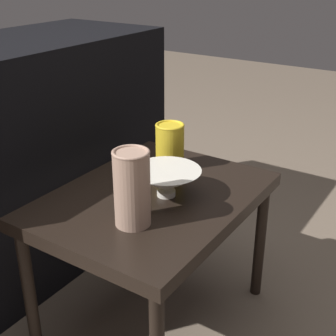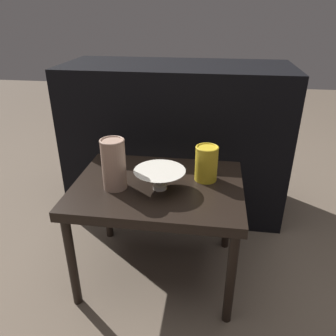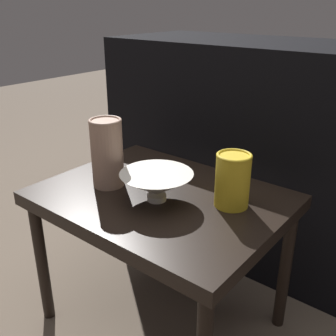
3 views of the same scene
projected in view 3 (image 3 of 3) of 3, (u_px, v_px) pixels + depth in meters
name	position (u px, v px, depth m)	size (l,w,h in m)	color
ground_plane	(162.00, 319.00, 1.30)	(8.00, 8.00, 0.00)	#6B5B4C
table	(161.00, 210.00, 1.14)	(0.68, 0.52, 0.46)	black
couch_backdrop	(259.00, 150.00, 1.57)	(1.20, 0.50, 0.83)	black
bowl	(157.00, 184.00, 1.06)	(0.20, 0.20, 0.08)	silver
vase_textured_left	(107.00, 152.00, 1.13)	(0.09, 0.09, 0.20)	tan
vase_colorful_right	(233.00, 179.00, 1.03)	(0.09, 0.09, 0.15)	gold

